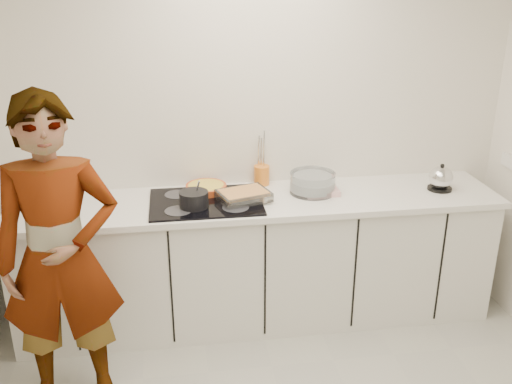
{
  "coord_description": "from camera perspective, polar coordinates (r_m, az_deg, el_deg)",
  "views": [
    {
      "loc": [
        -0.53,
        -2.17,
        2.33
      ],
      "look_at": [
        -0.05,
        1.05,
        1.05
      ],
      "focal_mm": 40.0,
      "sensor_mm": 36.0,
      "label": 1
    }
  ],
  "objects": [
    {
      "name": "wall_back",
      "position": [
        3.95,
        -0.46,
        6.32
      ],
      "size": [
        3.6,
        0.0,
        2.6
      ],
      "primitive_type": "cube",
      "color": "white",
      "rests_on": "ground"
    },
    {
      "name": "base_cabinets",
      "position": [
        3.98,
        0.23,
        -7.02
      ],
      "size": [
        3.2,
        0.58,
        0.87
      ],
      "primitive_type": "cube",
      "color": "silver",
      "rests_on": "floor"
    },
    {
      "name": "countertop",
      "position": [
        3.78,
        0.24,
        -0.95
      ],
      "size": [
        3.24,
        0.64,
        0.04
      ],
      "primitive_type": "cube",
      "color": "white",
      "rests_on": "base_cabinets"
    },
    {
      "name": "hob",
      "position": [
        3.72,
        -5.05,
        -0.98
      ],
      "size": [
        0.72,
        0.54,
        0.01
      ],
      "primitive_type": "cube",
      "color": "black",
      "rests_on": "countertop"
    },
    {
      "name": "tart_dish",
      "position": [
        3.87,
        -5.01,
        0.45
      ],
      "size": [
        0.31,
        0.31,
        0.05
      ],
      "color": "#BF491D",
      "rests_on": "hob"
    },
    {
      "name": "saucepan",
      "position": [
        3.61,
        -6.23,
        -0.72
      ],
      "size": [
        0.24,
        0.24,
        0.18
      ],
      "color": "black",
      "rests_on": "hob"
    },
    {
      "name": "baking_dish",
      "position": [
        3.7,
        -1.24,
        -0.31
      ],
      "size": [
        0.37,
        0.32,
        0.06
      ],
      "color": "silver",
      "rests_on": "hob"
    },
    {
      "name": "mixing_bowl",
      "position": [
        3.87,
        5.67,
        0.84
      ],
      "size": [
        0.38,
        0.38,
        0.14
      ],
      "color": "silver",
      "rests_on": "countertop"
    },
    {
      "name": "tea_towel",
      "position": [
        3.87,
        6.63,
        0.07
      ],
      "size": [
        0.22,
        0.16,
        0.04
      ],
      "primitive_type": "cube",
      "rotation": [
        0.0,
        0.0,
        0.01
      ],
      "color": "white",
      "rests_on": "countertop"
    },
    {
      "name": "kettle",
      "position": [
        4.1,
        17.99,
        1.26
      ],
      "size": [
        0.2,
        0.2,
        0.19
      ],
      "color": "black",
      "rests_on": "countertop"
    },
    {
      "name": "utensil_crock",
      "position": [
        4.0,
        0.57,
        1.7
      ],
      "size": [
        0.14,
        0.14,
        0.14
      ],
      "primitive_type": "cylinder",
      "rotation": [
        0.0,
        0.0,
        -0.35
      ],
      "color": "orange",
      "rests_on": "countertop"
    },
    {
      "name": "cook",
      "position": [
        3.22,
        -19.03,
        -6.31
      ],
      "size": [
        0.69,
        0.48,
        1.79
      ],
      "primitive_type": "imported",
      "rotation": [
        0.0,
        0.0,
        0.08
      ],
      "color": "silver",
      "rests_on": "floor"
    }
  ]
}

